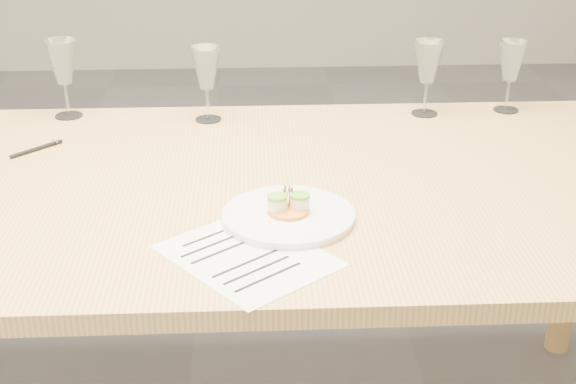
{
  "coord_description": "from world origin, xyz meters",
  "views": [
    {
      "loc": [
        0.19,
        -1.57,
        1.45
      ],
      "look_at": [
        0.26,
        -0.17,
        0.8
      ],
      "focal_mm": 50.0,
      "sensor_mm": 36.0,
      "label": 1
    }
  ],
  "objects_px": {
    "recipe_sheet": "(247,256)",
    "ballpoint_pen": "(37,149)",
    "wine_glass_1": "(63,63)",
    "wine_glass_4": "(511,62)",
    "wine_glass_2": "(206,70)",
    "wine_glass_3": "(428,63)",
    "dining_table": "(165,211)",
    "dinner_plate": "(289,215)"
  },
  "relations": [
    {
      "from": "dinner_plate",
      "to": "ballpoint_pen",
      "type": "distance_m",
      "value": 0.69
    },
    {
      "from": "dining_table",
      "to": "recipe_sheet",
      "type": "distance_m",
      "value": 0.38
    },
    {
      "from": "dining_table",
      "to": "dinner_plate",
      "type": "relative_size",
      "value": 9.4
    },
    {
      "from": "wine_glass_1",
      "to": "wine_glass_4",
      "type": "bearing_deg",
      "value": -0.48
    },
    {
      "from": "recipe_sheet",
      "to": "ballpoint_pen",
      "type": "xyz_separation_m",
      "value": [
        -0.49,
        0.52,
        0.0
      ]
    },
    {
      "from": "dinner_plate",
      "to": "wine_glass_2",
      "type": "height_order",
      "value": "wine_glass_2"
    },
    {
      "from": "ballpoint_pen",
      "to": "wine_glass_1",
      "type": "relative_size",
      "value": 0.51
    },
    {
      "from": "recipe_sheet",
      "to": "wine_glass_3",
      "type": "bearing_deg",
      "value": 19.11
    },
    {
      "from": "wine_glass_4",
      "to": "wine_glass_2",
      "type": "bearing_deg",
      "value": -177.35
    },
    {
      "from": "wine_glass_1",
      "to": "wine_glass_4",
      "type": "height_order",
      "value": "wine_glass_1"
    },
    {
      "from": "recipe_sheet",
      "to": "wine_glass_4",
      "type": "relative_size",
      "value": 1.94
    },
    {
      "from": "wine_glass_3",
      "to": "dinner_plate",
      "type": "bearing_deg",
      "value": -122.82
    },
    {
      "from": "wine_glass_2",
      "to": "wine_glass_1",
      "type": "bearing_deg",
      "value": 172.8
    },
    {
      "from": "dinner_plate",
      "to": "wine_glass_1",
      "type": "height_order",
      "value": "wine_glass_1"
    },
    {
      "from": "recipe_sheet",
      "to": "wine_glass_1",
      "type": "height_order",
      "value": "wine_glass_1"
    },
    {
      "from": "ballpoint_pen",
      "to": "wine_glass_4",
      "type": "bearing_deg",
      "value": -34.35
    },
    {
      "from": "dinner_plate",
      "to": "ballpoint_pen",
      "type": "xyz_separation_m",
      "value": [
        -0.57,
        0.39,
        -0.01
      ]
    },
    {
      "from": "recipe_sheet",
      "to": "wine_glass_3",
      "type": "distance_m",
      "value": 0.88
    },
    {
      "from": "dining_table",
      "to": "wine_glass_3",
      "type": "distance_m",
      "value": 0.79
    },
    {
      "from": "ballpoint_pen",
      "to": "wine_glass_1",
      "type": "bearing_deg",
      "value": 38.3
    },
    {
      "from": "dining_table",
      "to": "wine_glass_4",
      "type": "height_order",
      "value": "wine_glass_4"
    },
    {
      "from": "wine_glass_1",
      "to": "wine_glass_2",
      "type": "xyz_separation_m",
      "value": [
        0.36,
        -0.05,
        -0.01
      ]
    },
    {
      "from": "recipe_sheet",
      "to": "wine_glass_2",
      "type": "bearing_deg",
      "value": 59.24
    },
    {
      "from": "dining_table",
      "to": "wine_glass_4",
      "type": "bearing_deg",
      "value": 26.28
    },
    {
      "from": "ballpoint_pen",
      "to": "wine_glass_4",
      "type": "relative_size",
      "value": 0.55
    },
    {
      "from": "ballpoint_pen",
      "to": "wine_glass_2",
      "type": "xyz_separation_m",
      "value": [
        0.39,
        0.19,
        0.13
      ]
    },
    {
      "from": "wine_glass_1",
      "to": "wine_glass_3",
      "type": "distance_m",
      "value": 0.93
    },
    {
      "from": "wine_glass_3",
      "to": "wine_glass_4",
      "type": "height_order",
      "value": "wine_glass_3"
    },
    {
      "from": "recipe_sheet",
      "to": "dining_table",
      "type": "bearing_deg",
      "value": 80.06
    },
    {
      "from": "ballpoint_pen",
      "to": "wine_glass_4",
      "type": "height_order",
      "value": "wine_glass_4"
    },
    {
      "from": "dining_table",
      "to": "wine_glass_4",
      "type": "distance_m",
      "value": 0.99
    },
    {
      "from": "wine_glass_1",
      "to": "recipe_sheet",
      "type": "bearing_deg",
      "value": -58.81
    },
    {
      "from": "wine_glass_4",
      "to": "recipe_sheet",
      "type": "bearing_deg",
      "value": -132.4
    },
    {
      "from": "wine_glass_4",
      "to": "wine_glass_3",
      "type": "bearing_deg",
      "value": -175.47
    },
    {
      "from": "wine_glass_1",
      "to": "wine_glass_3",
      "type": "height_order",
      "value": "wine_glass_1"
    },
    {
      "from": "wine_glass_2",
      "to": "ballpoint_pen",
      "type": "bearing_deg",
      "value": -153.63
    },
    {
      "from": "ballpoint_pen",
      "to": "wine_glass_2",
      "type": "bearing_deg",
      "value": -19.04
    },
    {
      "from": "dinner_plate",
      "to": "recipe_sheet",
      "type": "relative_size",
      "value": 0.7
    },
    {
      "from": "wine_glass_3",
      "to": "wine_glass_4",
      "type": "bearing_deg",
      "value": 4.53
    },
    {
      "from": "dining_table",
      "to": "ballpoint_pen",
      "type": "height_order",
      "value": "ballpoint_pen"
    },
    {
      "from": "dining_table",
      "to": "wine_glass_2",
      "type": "xyz_separation_m",
      "value": [
        0.08,
        0.39,
        0.2
      ]
    },
    {
      "from": "wine_glass_4",
      "to": "dining_table",
      "type": "bearing_deg",
      "value": -153.72
    }
  ]
}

